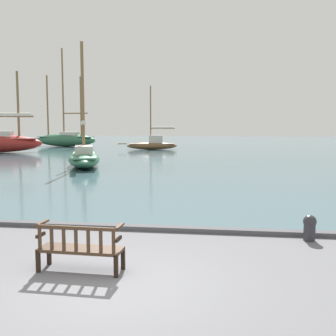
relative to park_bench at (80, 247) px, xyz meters
The scene contains 8 objects.
ground_plane 1.06m from the park_bench, 41.46° to the right, with size 160.00×160.00×0.00m, color slate.
harbor_water 43.38m from the park_bench, 89.06° to the left, with size 100.00×80.00×0.08m, color #476670.
quay_edge_kerb 3.32m from the park_bench, 77.49° to the left, with size 40.00×0.30×0.12m, color #4C4C50.
park_bench is the anchor object (origin of this frame).
sailboat_far_starboard 19.08m from the park_bench, 109.07° to the left, with size 3.97×7.75×7.76m.
sailboat_far_port 36.25m from the park_bench, 97.97° to the left, with size 6.20×2.32×6.58m.
sailboat_distant_harbor 43.18m from the park_bench, 112.00° to the left, with size 8.06×3.31×11.37m.
mooring_bollard 5.48m from the park_bench, 30.68° to the left, with size 0.32×0.32×0.63m.
Camera 1 is at (2.02, -6.81, 2.80)m, focal length 45.00 mm.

